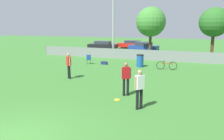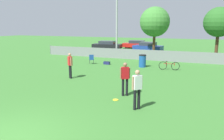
# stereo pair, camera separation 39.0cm
# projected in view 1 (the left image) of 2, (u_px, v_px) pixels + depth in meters

# --- Properties ---
(fence_backline) EXTENTS (24.55, 0.07, 1.21)m
(fence_backline) POSITION_uv_depth(u_px,v_px,m) (141.00, 55.00, 23.30)
(fence_backline) COLOR gray
(fence_backline) RESTS_ON ground_plane
(light_pole) EXTENTS (0.90, 0.36, 10.16)m
(light_pole) POSITION_uv_depth(u_px,v_px,m) (113.00, 5.00, 23.89)
(light_pole) COLOR #9E9EA3
(light_pole) RESTS_ON ground_plane
(tree_near_pole) EXTENTS (3.52, 3.52, 5.81)m
(tree_near_pole) POSITION_uv_depth(u_px,v_px,m) (151.00, 22.00, 25.92)
(tree_near_pole) COLOR #4C331E
(tree_near_pole) RESTS_ON ground_plane
(tree_far_right) EXTENTS (3.01, 3.01, 5.46)m
(tree_far_right) POSITION_uv_depth(u_px,v_px,m) (214.00, 22.00, 22.35)
(tree_far_right) COLOR #4C331E
(tree_far_right) RESTS_ON ground_plane
(player_thrower_red) EXTENTS (0.44, 0.40, 1.76)m
(player_thrower_red) POSITION_uv_depth(u_px,v_px,m) (69.00, 64.00, 14.94)
(player_thrower_red) COLOR black
(player_thrower_red) RESTS_ON ground_plane
(player_receiver_white) EXTENTS (0.41, 0.43, 1.76)m
(player_receiver_white) POSITION_uv_depth(u_px,v_px,m) (140.00, 87.00, 9.40)
(player_receiver_white) COLOR black
(player_receiver_white) RESTS_ON ground_plane
(player_defender_red) EXTENTS (0.47, 0.38, 1.76)m
(player_defender_red) POSITION_uv_depth(u_px,v_px,m) (126.00, 77.00, 11.25)
(player_defender_red) COLOR black
(player_defender_red) RESTS_ON ground_plane
(frisbee_disc) EXTENTS (0.28, 0.28, 0.03)m
(frisbee_disc) POSITION_uv_depth(u_px,v_px,m) (117.00, 100.00, 10.76)
(frisbee_disc) COLOR yellow
(frisbee_disc) RESTS_ON ground_plane
(folding_chair_sideline) EXTENTS (0.56, 0.56, 0.90)m
(folding_chair_sideline) POSITION_uv_depth(u_px,v_px,m) (89.00, 59.00, 20.80)
(folding_chair_sideline) COLOR #333338
(folding_chair_sideline) RESTS_ON ground_plane
(bicycle_sideline) EXTENTS (1.67, 0.44, 0.73)m
(bicycle_sideline) POSITION_uv_depth(u_px,v_px,m) (167.00, 65.00, 18.16)
(bicycle_sideline) COLOR black
(bicycle_sideline) RESTS_ON ground_plane
(trash_bin) EXTENTS (0.64, 0.64, 1.10)m
(trash_bin) POSITION_uv_depth(u_px,v_px,m) (140.00, 61.00, 19.32)
(trash_bin) COLOR #194C99
(trash_bin) RESTS_ON ground_plane
(gear_bag_sideline) EXTENTS (0.58, 0.32, 0.29)m
(gear_bag_sideline) POSITION_uv_depth(u_px,v_px,m) (104.00, 63.00, 20.66)
(gear_bag_sideline) COLOR navy
(gear_bag_sideline) RESTS_ON ground_plane
(parked_car_dark) EXTENTS (4.60, 2.34, 1.31)m
(parked_car_dark) POSITION_uv_depth(u_px,v_px,m) (103.00, 45.00, 33.56)
(parked_car_dark) COLOR black
(parked_car_dark) RESTS_ON ground_plane
(parked_car_red) EXTENTS (4.58, 2.00, 1.29)m
(parked_car_red) POSITION_uv_depth(u_px,v_px,m) (132.00, 44.00, 35.20)
(parked_car_red) COLOR black
(parked_car_red) RESTS_ON ground_plane
(parked_car_blue) EXTENTS (4.22, 2.24, 1.35)m
(parked_car_blue) POSITION_uv_depth(u_px,v_px,m) (144.00, 47.00, 30.90)
(parked_car_blue) COLOR black
(parked_car_blue) RESTS_ON ground_plane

